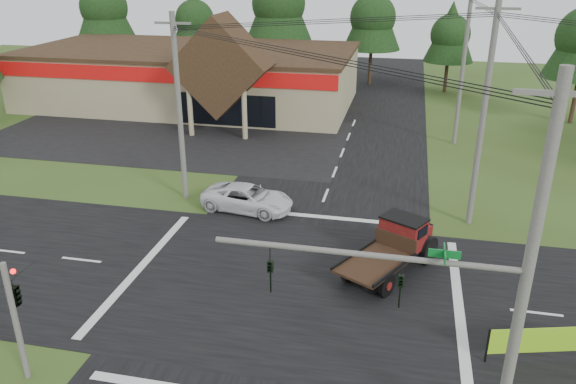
# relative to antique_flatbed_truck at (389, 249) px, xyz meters

# --- Properties ---
(ground) EXTENTS (120.00, 120.00, 0.00)m
(ground) POSITION_rel_antique_flatbed_truck_xyz_m (-4.04, -1.89, -1.19)
(ground) COLOR #334318
(ground) RESTS_ON ground
(road_ns) EXTENTS (12.00, 120.00, 0.02)m
(road_ns) POSITION_rel_antique_flatbed_truck_xyz_m (-4.04, -1.89, -1.18)
(road_ns) COLOR black
(road_ns) RESTS_ON ground
(road_ew) EXTENTS (120.00, 12.00, 0.02)m
(road_ew) POSITION_rel_antique_flatbed_truck_xyz_m (-4.04, -1.89, -1.18)
(road_ew) COLOR black
(road_ew) RESTS_ON ground
(parking_apron) EXTENTS (28.00, 14.00, 0.02)m
(parking_apron) POSITION_rel_antique_flatbed_truck_xyz_m (-18.04, 17.11, -1.17)
(parking_apron) COLOR black
(parking_apron) RESTS_ON ground
(cvs_building) EXTENTS (30.40, 18.20, 9.19)m
(cvs_building) POSITION_rel_antique_flatbed_truck_xyz_m (-19.74, 27.68, 1.59)
(cvs_building) COLOR tan
(cvs_building) RESTS_ON ground
(traffic_signal_mast) EXTENTS (8.12, 0.24, 7.00)m
(traffic_signal_mast) POSITION_rel_antique_flatbed_truck_xyz_m (1.78, -9.39, 3.24)
(traffic_signal_mast) COLOR #595651
(traffic_signal_mast) RESTS_ON ground
(traffic_signal_corner) EXTENTS (0.53, 2.48, 4.40)m
(traffic_signal_corner) POSITION_rel_antique_flatbed_truck_xyz_m (-11.54, -9.21, 2.34)
(traffic_signal_corner) COLOR #595651
(traffic_signal_corner) RESTS_ON ground
(utility_pole_nr) EXTENTS (2.00, 0.30, 11.00)m
(utility_pole_nr) POSITION_rel_antique_flatbed_truck_xyz_m (3.46, -9.39, 4.45)
(utility_pole_nr) COLOR #595651
(utility_pole_nr) RESTS_ON ground
(utility_pole_nw) EXTENTS (2.00, 0.30, 10.50)m
(utility_pole_nw) POSITION_rel_antique_flatbed_truck_xyz_m (-12.04, 6.11, 4.20)
(utility_pole_nw) COLOR #595651
(utility_pole_nw) RESTS_ON ground
(utility_pole_ne) EXTENTS (2.00, 0.30, 11.50)m
(utility_pole_ne) POSITION_rel_antique_flatbed_truck_xyz_m (3.96, 6.11, 4.70)
(utility_pole_ne) COLOR #595651
(utility_pole_ne) RESTS_ON ground
(utility_pole_n) EXTENTS (2.00, 0.30, 11.20)m
(utility_pole_n) POSITION_rel_antique_flatbed_truck_xyz_m (3.96, 20.11, 4.55)
(utility_pole_n) COLOR #595651
(utility_pole_n) RESTS_ON ground
(tree_row_a) EXTENTS (6.72, 6.72, 12.12)m
(tree_row_a) POSITION_rel_antique_flatbed_truck_xyz_m (-34.04, 38.11, 6.86)
(tree_row_a) COLOR #332316
(tree_row_a) RESTS_ON ground
(tree_row_b) EXTENTS (5.60, 5.60, 10.10)m
(tree_row_b) POSITION_rel_antique_flatbed_truck_xyz_m (-24.04, 40.11, 5.52)
(tree_row_b) COLOR #332316
(tree_row_b) RESTS_ON ground
(tree_row_c) EXTENTS (7.28, 7.28, 13.13)m
(tree_row_c) POSITION_rel_antique_flatbed_truck_xyz_m (-14.04, 39.11, 7.53)
(tree_row_c) COLOR #332316
(tree_row_c) RESTS_ON ground
(tree_row_d) EXTENTS (6.16, 6.16, 11.11)m
(tree_row_d) POSITION_rel_antique_flatbed_truck_xyz_m (-4.04, 40.11, 6.19)
(tree_row_d) COLOR #332316
(tree_row_d) RESTS_ON ground
(tree_row_e) EXTENTS (5.04, 5.04, 9.09)m
(tree_row_e) POSITION_rel_antique_flatbed_truck_xyz_m (3.96, 38.11, 4.85)
(tree_row_e) COLOR #332316
(tree_row_e) RESTS_ON ground
(antique_flatbed_truck) EXTENTS (4.63, 6.02, 2.37)m
(antique_flatbed_truck) POSITION_rel_antique_flatbed_truck_xyz_m (0.00, 0.00, 0.00)
(antique_flatbed_truck) COLOR #5A0C13
(antique_flatbed_truck) RESTS_ON ground
(roadside_banner) EXTENTS (3.98, 1.21, 1.40)m
(roadside_banner) POSITION_rel_antique_flatbed_truck_xyz_m (5.56, -4.82, -0.49)
(roadside_banner) COLOR #85CB1B
(roadside_banner) RESTS_ON ground
(white_pickup) EXTENTS (5.36, 3.03, 1.41)m
(white_pickup) POSITION_rel_antique_flatbed_truck_xyz_m (-7.99, 5.22, -0.48)
(white_pickup) COLOR white
(white_pickup) RESTS_ON ground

